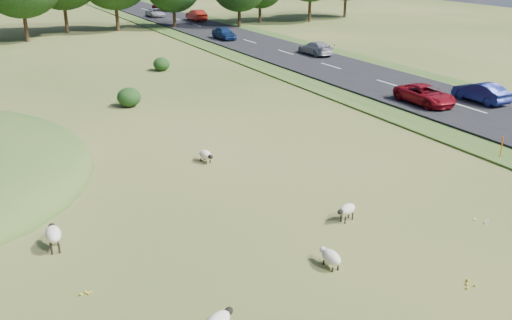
{
  "coord_description": "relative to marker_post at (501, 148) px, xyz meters",
  "views": [
    {
      "loc": [
        -9.4,
        -17.84,
        10.23
      ],
      "look_at": [
        2.0,
        4.0,
        1.0
      ],
      "focal_mm": 40.0,
      "sensor_mm": 36.0,
      "label": 1
    }
  ],
  "objects": [
    {
      "name": "sheep_3",
      "position": [
        -13.81,
        -4.76,
        -0.2
      ],
      "size": [
        0.48,
        1.08,
        0.63
      ],
      "rotation": [
        0.0,
        0.0,
        1.57
      ],
      "color": "beige",
      "rests_on": "ground"
    },
    {
      "name": "sheep_2",
      "position": [
        -13.64,
        6.54,
        -0.2
      ],
      "size": [
        0.61,
        1.12,
        0.63
      ],
      "rotation": [
        0.0,
        0.0,
        4.86
      ],
      "color": "beige",
      "rests_on": "ground"
    },
    {
      "name": "sheep_1",
      "position": [
        -11.26,
        -2.17,
        -0.1
      ],
      "size": [
        1.04,
        0.66,
        0.72
      ],
      "rotation": [
        0.0,
        0.0,
        3.43
      ],
      "color": "beige",
      "rests_on": "ground"
    },
    {
      "name": "car_5",
      "position": [
        3.63,
        67.11,
        0.27
      ],
      "size": [
        2.04,
        4.43,
        1.23
      ],
      "primitive_type": "imported",
      "color": "#B4B8BD",
      "rests_on": "road"
    },
    {
      "name": "shrubs",
      "position": [
        -17.75,
        25.31,
        0.06
      ],
      "size": [
        20.11,
        12.02,
        1.39
      ],
      "color": "black",
      "rests_on": "ground"
    },
    {
      "name": "marker_post",
      "position": [
        0.0,
        0.0,
        0.0
      ],
      "size": [
        0.06,
        0.06,
        1.2
      ],
      "primitive_type": "cylinder",
      "color": "#D8590C",
      "rests_on": "ground"
    },
    {
      "name": "car_7",
      "position": [
        7.43,
        75.39,
        0.4
      ],
      "size": [
        2.11,
        5.19,
        1.51
      ],
      "primitive_type": "imported",
      "rotation": [
        0.0,
        0.0,
        3.14
      ],
      "color": "maroon",
      "rests_on": "road"
    },
    {
      "name": "ground",
      "position": [
        -14.47,
        19.27,
        -0.6
      ],
      "size": [
        160.0,
        160.0,
        0.0
      ],
      "primitive_type": "plane",
      "color": "#38561B",
      "rests_on": "ground"
    },
    {
      "name": "road",
      "position": [
        5.53,
        29.27,
        -0.47
      ],
      "size": [
        8.0,
        150.0,
        0.25
      ],
      "primitive_type": "cube",
      "color": "black",
      "rests_on": "ground"
    },
    {
      "name": "sheep_0",
      "position": [
        -21.92,
        0.83,
        0.03
      ],
      "size": [
        0.62,
        1.26,
        0.9
      ],
      "rotation": [
        0.0,
        0.0,
        1.49
      ],
      "color": "beige",
      "rests_on": "ground"
    },
    {
      "name": "car_6",
      "position": [
        7.43,
        8.1,
        0.32
      ],
      "size": [
        1.42,
        4.06,
        1.34
      ],
      "primitive_type": "imported",
      "rotation": [
        0.0,
        0.0,
        3.14
      ],
      "color": "navy",
      "rests_on": "road"
    },
    {
      "name": "car_0",
      "position": [
        3.63,
        9.43,
        0.28
      ],
      "size": [
        2.1,
        4.56,
        1.27
      ],
      "primitive_type": "imported",
      "color": "maroon",
      "rests_on": "road"
    },
    {
      "name": "car_3",
      "position": [
        7.43,
        59.98,
        0.42
      ],
      "size": [
        1.63,
        4.67,
        1.54
      ],
      "primitive_type": "imported",
      "rotation": [
        0.0,
        0.0,
        3.14
      ],
      "color": "maroon",
      "rests_on": "road"
    },
    {
      "name": "car_1",
      "position": [
        3.63,
        42.06,
        0.35
      ],
      "size": [
        1.65,
        4.1,
        1.4
      ],
      "primitive_type": "imported",
      "color": "navy",
      "rests_on": "road"
    },
    {
      "name": "car_4",
      "position": [
        7.43,
        28.71,
        0.3
      ],
      "size": [
        1.82,
        4.47,
        1.3
      ],
      "primitive_type": "imported",
      "rotation": [
        0.0,
        0.0,
        3.14
      ],
      "color": "#A0A3A7",
      "rests_on": "road"
    }
  ]
}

